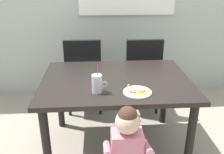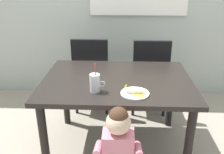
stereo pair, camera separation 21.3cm
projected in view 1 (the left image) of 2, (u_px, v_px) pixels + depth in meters
ground_plane at (115, 146)px, 2.54m from camera, size 24.00×24.00×0.00m
dining_table at (116, 88)px, 2.29m from camera, size 1.35×0.98×0.75m
dining_chair_left at (84, 71)px, 2.99m from camera, size 0.44×0.45×0.96m
dining_chair_right at (142, 71)px, 3.01m from camera, size 0.44×0.44×0.96m
toddler_standing at (127, 146)px, 1.73m from camera, size 0.33×0.24×0.84m
milk_cup at (97, 85)px, 1.97m from camera, size 0.13×0.08×0.25m
snack_plate at (137, 92)px, 1.98m from camera, size 0.23×0.23×0.01m
peeled_banana at (138, 90)px, 1.96m from camera, size 0.17×0.12×0.07m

